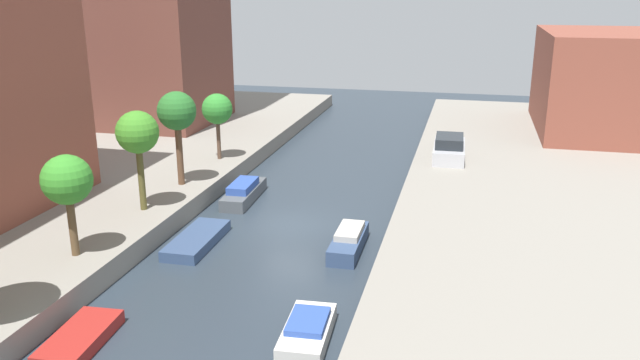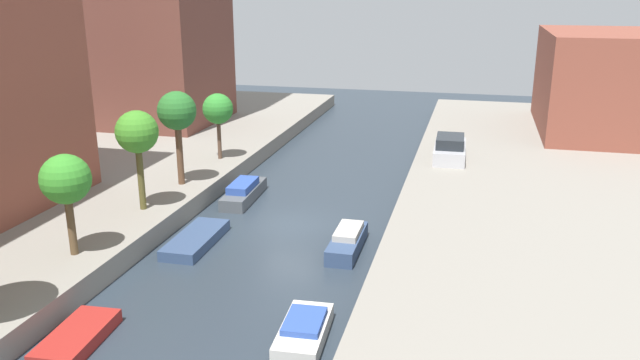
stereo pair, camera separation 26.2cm
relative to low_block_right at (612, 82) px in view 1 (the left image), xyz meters
name	(u,v)px [view 1 (the left image)]	position (x,y,z in m)	size (l,w,h in m)	color
ground_plane	(290,225)	(-18.00, -21.37, -4.56)	(84.00, 84.00, 0.00)	#28333D
quay_left	(23,193)	(-33.00, -21.37, -4.06)	(20.00, 64.00, 1.00)	gray
quay_right	(622,244)	(-3.00, -21.37, -4.06)	(20.00, 64.00, 1.00)	gray
low_block_right	(612,82)	(0.00, 0.00, 0.00)	(10.00, 13.32, 7.12)	brown
street_tree_1	(67,181)	(-24.63, -28.94, -0.50)	(1.95, 1.95, 4.09)	brown
street_tree_2	(137,134)	(-24.63, -23.48, 0.12)	(1.98, 1.98, 4.76)	brown
street_tree_3	(177,113)	(-24.63, -19.38, 0.32)	(2.03, 2.03, 5.00)	brown
street_tree_4	(217,110)	(-24.63, -14.05, -0.50)	(1.84, 1.84, 4.03)	brown
parked_car	(449,149)	(-10.91, -10.65, -2.95)	(1.97, 4.66, 1.47)	#B7B7BC
moored_boat_left_1	(80,338)	(-21.66, -33.31, -4.33)	(1.74, 3.37, 0.46)	maroon
moored_boat_left_2	(197,240)	(-21.40, -24.72, -4.32)	(1.68, 4.34, 0.48)	#33476B
moored_boat_left_3	(244,192)	(-21.50, -18.34, -4.12)	(1.49, 4.56, 1.05)	#4C5156
moored_boat_right_2	(307,331)	(-14.53, -31.27, -4.24)	(1.64, 3.38, 0.75)	beige
moored_boat_right_3	(349,241)	(-14.63, -23.67, -4.15)	(1.23, 3.94, 0.96)	#33476B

